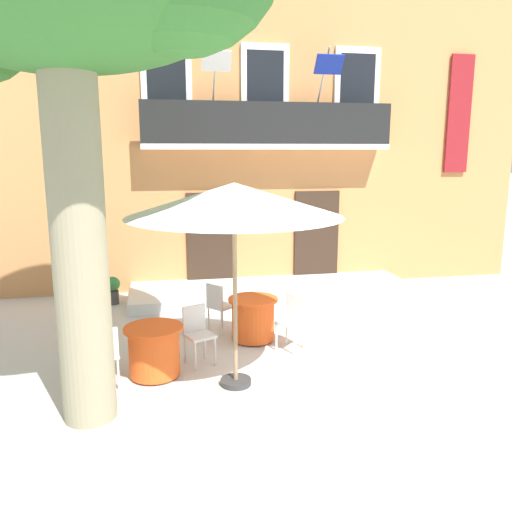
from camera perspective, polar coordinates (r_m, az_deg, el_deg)
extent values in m
plane|color=beige|center=(8.13, 9.12, -12.21)|extent=(120.00, 120.00, 0.00)
cube|color=#CC844C|center=(14.19, -0.75, 13.60)|extent=(13.00, 4.00, 7.50)
cube|color=#332319|center=(12.18, -5.07, 1.60)|extent=(1.10, 0.08, 2.30)
cube|color=#332319|center=(12.70, 6.69, 1.98)|extent=(1.10, 0.08, 2.30)
cube|color=silver|center=(12.01, -9.87, 18.10)|extent=(1.10, 0.08, 1.90)
cube|color=black|center=(11.98, -9.87, 18.12)|extent=(0.84, 0.04, 1.60)
cube|color=silver|center=(12.26, 1.00, 18.13)|extent=(1.10, 0.08, 1.90)
cube|color=black|center=(12.23, 1.03, 18.14)|extent=(0.84, 0.04, 1.60)
cube|color=silver|center=(12.89, 11.09, 17.60)|extent=(1.10, 0.08, 1.90)
cube|color=black|center=(12.86, 11.14, 17.61)|extent=(0.84, 0.04, 1.60)
cube|color=silver|center=(11.91, 1.27, 12.00)|extent=(5.60, 0.65, 0.12)
cube|color=black|center=(11.63, 1.59, 14.52)|extent=(5.60, 0.06, 0.90)
cylinder|color=#B2B2B7|center=(11.63, -4.63, 18.94)|extent=(0.04, 0.95, 1.33)
cube|color=white|center=(11.23, -4.39, 20.75)|extent=(0.60, 0.29, 0.38)
cylinder|color=#B2B2B7|center=(12.14, 7.33, 18.58)|extent=(0.04, 0.95, 1.33)
cube|color=#192D9E|center=(11.76, 8.10, 20.27)|extent=(0.60, 0.29, 0.38)
cylinder|color=#995638|center=(11.67, -10.15, 12.77)|extent=(0.29, 0.29, 0.26)
ellipsoid|color=#4C8E38|center=(11.68, -10.21, 14.30)|extent=(0.37, 0.37, 0.36)
cylinder|color=#995638|center=(11.80, -2.49, 12.87)|extent=(0.30, 0.30, 0.24)
ellipsoid|color=#4C8E38|center=(11.81, -2.51, 14.53)|extent=(0.39, 0.39, 0.44)
cylinder|color=slate|center=(12.12, 4.88, 12.99)|extent=(0.32, 0.32, 0.32)
ellipsoid|color=#2D7533|center=(12.13, 4.92, 14.83)|extent=(0.42, 0.42, 0.46)
cylinder|color=#47423D|center=(12.62, 11.77, 12.58)|extent=(0.34, 0.34, 0.25)
ellipsoid|color=#4C8E38|center=(12.63, 11.83, 13.98)|extent=(0.44, 0.44, 0.37)
cube|color=maroon|center=(14.03, 21.56, 14.37)|extent=(0.60, 0.06, 2.80)
cube|color=silver|center=(11.74, 1.82, -3.88)|extent=(6.33, 1.87, 0.25)
cylinder|color=gray|center=(6.36, -18.92, 0.44)|extent=(0.64, 0.64, 4.20)
cylinder|color=#EA561E|center=(9.02, -0.33, -7.07)|extent=(0.74, 0.74, 0.68)
cylinder|color=#EA561E|center=(8.91, -0.33, -4.82)|extent=(0.86, 0.86, 0.04)
cylinder|color=#2D2823|center=(9.14, -0.33, -9.18)|extent=(0.44, 0.44, 0.03)
cylinder|color=silver|center=(8.48, 4.24, -9.40)|extent=(0.04, 0.04, 0.45)
cylinder|color=silver|center=(8.64, 2.26, -8.97)|extent=(0.04, 0.04, 0.45)
cylinder|color=silver|center=(8.76, 5.35, -8.72)|extent=(0.04, 0.04, 0.45)
cylinder|color=silver|center=(8.92, 3.41, -8.32)|extent=(0.04, 0.04, 0.45)
cube|color=silver|center=(8.61, 3.84, -7.32)|extent=(0.57, 0.57, 0.04)
cube|color=silver|center=(8.69, 4.46, -5.56)|extent=(0.30, 0.30, 0.42)
cylinder|color=silver|center=(9.77, -3.85, -6.51)|extent=(0.04, 0.04, 0.45)
cylinder|color=silver|center=(9.55, -2.36, -6.93)|extent=(0.04, 0.04, 0.45)
cylinder|color=silver|center=(9.54, -5.26, -6.99)|extent=(0.04, 0.04, 0.45)
cylinder|color=silver|center=(9.32, -3.76, -7.43)|extent=(0.04, 0.04, 0.45)
cube|color=silver|center=(9.47, -3.83, -5.56)|extent=(0.56, 0.56, 0.04)
cube|color=silver|center=(9.28, -4.61, -4.45)|extent=(0.27, 0.32, 0.42)
cylinder|color=#EA561E|center=(7.79, -11.19, -10.40)|extent=(0.74, 0.74, 0.68)
cylinder|color=#EA561E|center=(7.66, -11.30, -7.84)|extent=(0.86, 0.86, 0.04)
cylinder|color=#2D2823|center=(7.93, -11.08, -12.78)|extent=(0.44, 0.44, 0.03)
cylinder|color=silver|center=(7.80, -18.12, -11.92)|extent=(0.04, 0.04, 0.45)
cylinder|color=silver|center=(7.86, -15.64, -11.57)|extent=(0.04, 0.04, 0.45)
cylinder|color=silver|center=(7.49, -17.58, -12.89)|extent=(0.04, 0.04, 0.45)
cylinder|color=silver|center=(7.55, -15.00, -12.51)|extent=(0.04, 0.04, 0.45)
cube|color=silver|center=(7.58, -16.69, -10.52)|extent=(0.51, 0.51, 0.04)
cube|color=silver|center=(7.33, -16.48, -9.34)|extent=(0.37, 0.16, 0.42)
cylinder|color=silver|center=(8.07, -4.55, -10.52)|extent=(0.04, 0.04, 0.45)
cylinder|color=silver|center=(7.93, -6.72, -11.00)|extent=(0.04, 0.04, 0.45)
cylinder|color=silver|center=(8.35, -5.71, -9.77)|extent=(0.04, 0.04, 0.45)
cylinder|color=silver|center=(8.21, -7.83, -10.21)|extent=(0.04, 0.04, 0.45)
cube|color=silver|center=(8.05, -6.24, -8.75)|extent=(0.52, 0.52, 0.04)
cube|color=silver|center=(8.12, -6.88, -6.85)|extent=(0.37, 0.19, 0.42)
cylinder|color=#997A56|center=(7.09, -2.33, -4.67)|extent=(0.06, 0.06, 2.55)
cylinder|color=#333333|center=(7.53, -2.25, -13.73)|extent=(0.44, 0.44, 0.08)
cone|color=white|center=(6.83, -2.42, 6.25)|extent=(2.90, 2.90, 0.45)
cylinder|color=#47423D|center=(11.58, -15.55, -4.42)|extent=(0.25, 0.25, 0.29)
ellipsoid|color=#38843D|center=(11.50, -15.63, -2.98)|extent=(0.33, 0.33, 0.31)
cylinder|color=#384260|center=(9.23, -19.60, -6.98)|extent=(0.14, 0.14, 0.85)
cylinder|color=#384260|center=(9.20, -18.48, -6.96)|extent=(0.14, 0.14, 0.85)
cube|color=#2D2D33|center=(9.02, -19.33, -2.71)|extent=(0.38, 0.29, 0.56)
sphere|color=beige|center=(8.93, -19.51, -0.22)|extent=(0.22, 0.22, 0.22)
cylinder|color=beige|center=(9.06, -20.71, -2.75)|extent=(0.09, 0.09, 0.52)
cylinder|color=beige|center=(8.99, -17.95, -2.67)|extent=(0.09, 0.09, 0.52)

